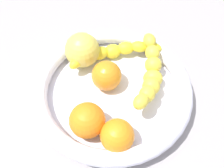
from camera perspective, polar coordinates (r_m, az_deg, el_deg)
kitchen_counter at (r=56.63cm, az=0.00°, el=-3.48°), size 120.00×120.00×3.00cm
fruit_bowl at (r=53.31cm, az=0.00°, el=-1.28°), size 32.80×32.80×4.71cm
banana_draped_left at (r=53.09cm, az=8.55°, el=2.20°), size 13.85×15.95×6.35cm
banana_draped_right at (r=57.70cm, az=0.37°, el=7.15°), size 20.80×8.85×4.41cm
orange_front at (r=52.76cm, az=-0.92°, el=1.99°), size 6.21×6.21×6.21cm
orange_mid_left at (r=47.27cm, az=-5.49°, el=-8.01°), size 6.68×6.68×6.68cm
orange_mid_right at (r=46.10cm, az=1.17°, el=-11.36°), size 6.14×6.14×6.14cm
apple_yellow at (r=56.55cm, az=-6.61°, el=7.47°), size 7.62×7.62×7.62cm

